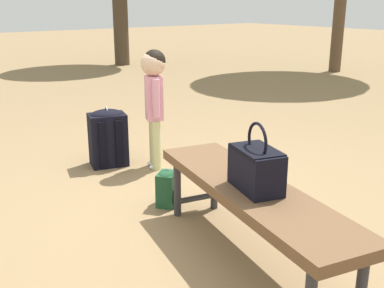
% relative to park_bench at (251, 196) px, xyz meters
% --- Properties ---
extents(ground_plane, '(40.00, 40.00, 0.00)m').
position_rel_park_bench_xyz_m(ground_plane, '(0.71, -0.14, -0.39)').
color(ground_plane, '#8C704C').
rests_on(ground_plane, ground).
extents(park_bench, '(1.65, 0.74, 0.45)m').
position_rel_park_bench_xyz_m(park_bench, '(0.00, 0.00, 0.00)').
color(park_bench, brown).
rests_on(park_bench, ground).
extents(handbag, '(0.36, 0.27, 0.37)m').
position_rel_park_bench_xyz_m(handbag, '(-0.05, 0.02, 0.18)').
color(handbag, black).
rests_on(handbag, park_bench).
extents(child_standing, '(0.26, 0.21, 1.02)m').
position_rel_park_bench_xyz_m(child_standing, '(1.62, -0.43, 0.29)').
color(child_standing, '#CCCC8C').
rests_on(child_standing, ground).
extents(backpack_large, '(0.33, 0.37, 0.53)m').
position_rel_park_bench_xyz_m(backpack_large, '(1.93, -0.14, -0.13)').
color(backpack_large, black).
rests_on(backpack_large, ground).
extents(backpack_small, '(0.20, 0.21, 0.28)m').
position_rel_park_bench_xyz_m(backpack_small, '(0.90, -0.06, -0.25)').
color(backpack_small, '#1E4C2D').
rests_on(backpack_small, ground).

